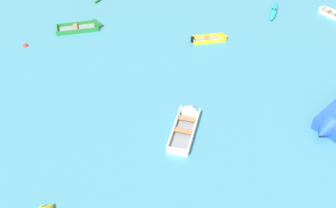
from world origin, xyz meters
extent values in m
cube|color=gray|center=(12.58, 40.22, 0.04)|extent=(2.47, 2.27, 0.08)
cube|color=white|center=(12.26, 39.83, 0.16)|extent=(1.99, 1.65, 0.32)
cone|color=white|center=(11.56, 41.06, 0.17)|extent=(1.06, 1.11, 0.97)
cube|color=#937047|center=(12.68, 40.14, 0.22)|extent=(0.78, 0.86, 0.03)
cube|color=#937047|center=(12.11, 40.61, 0.22)|extent=(0.78, 0.86, 0.03)
cube|color=gray|center=(-9.57, 33.65, 0.05)|extent=(3.58, 2.42, 0.10)
cube|color=#288C3D|center=(-9.81, 34.22, 0.20)|extent=(3.28, 1.46, 0.41)
cube|color=#288C3D|center=(-9.32, 33.07, 0.20)|extent=(3.28, 1.46, 0.41)
cube|color=#288C3D|center=(-11.19, 32.95, 0.20)|extent=(0.60, 1.18, 0.41)
cone|color=#288C3D|center=(-7.87, 34.37, 0.22)|extent=(1.22, 1.43, 1.21)
cube|color=#937047|center=(-9.74, 33.57, 0.29)|extent=(0.78, 1.18, 0.03)
cone|color=yellow|center=(-4.73, 16.16, 0.17)|extent=(0.92, 0.72, 0.83)
ellipsoid|color=teal|center=(7.23, 39.89, 0.16)|extent=(1.00, 3.53, 0.31)
torus|color=black|center=(7.23, 39.89, 0.30)|extent=(0.47, 0.47, 0.07)
cone|color=blue|center=(10.31, 24.53, 0.50)|extent=(2.00, 1.92, 1.59)
cube|color=gray|center=(1.51, 23.22, 0.07)|extent=(1.45, 3.78, 0.14)
cube|color=white|center=(0.86, 23.26, 0.27)|extent=(0.32, 3.87, 0.54)
cube|color=white|center=(2.16, 23.17, 0.27)|extent=(0.32, 3.87, 0.54)
cube|color=white|center=(1.39, 21.28, 0.27)|extent=(1.28, 0.21, 0.54)
cone|color=white|center=(1.63, 25.23, 0.30)|extent=(1.30, 0.96, 1.25)
cube|color=#937047|center=(1.50, 23.01, 0.38)|extent=(1.19, 0.47, 0.03)
cube|color=#937047|center=(1.57, 24.14, 0.38)|extent=(1.19, 0.47, 0.03)
cube|color=gray|center=(1.88, 34.14, 0.04)|extent=(2.69, 1.71, 0.08)
cube|color=yellow|center=(1.72, 34.56, 0.16)|extent=(2.51, 1.01, 0.32)
cube|color=yellow|center=(2.04, 33.72, 0.16)|extent=(2.51, 1.01, 0.32)
cube|color=yellow|center=(0.64, 33.66, 0.16)|extent=(0.40, 0.86, 0.32)
cone|color=yellow|center=(3.18, 34.64, 0.18)|extent=(0.88, 1.03, 0.86)
cube|color=#937047|center=(1.75, 34.09, 0.23)|extent=(0.55, 0.85, 0.03)
cube|color=black|center=(0.53, 33.62, 0.28)|extent=(0.32, 0.31, 0.45)
sphere|color=red|center=(-12.99, 30.47, 0.00)|extent=(0.45, 0.45, 0.45)
camera|label=1|loc=(3.89, 5.20, 19.28)|focal=43.46mm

